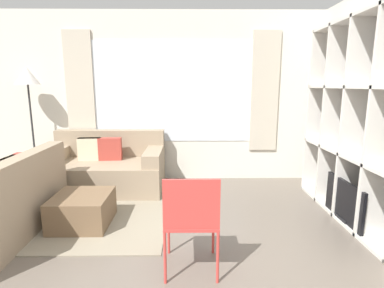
{
  "coord_description": "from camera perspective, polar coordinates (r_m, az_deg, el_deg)",
  "views": [
    {
      "loc": [
        0.25,
        -2.0,
        1.56
      ],
      "look_at": [
        0.29,
        1.59,
        0.85
      ],
      "focal_mm": 28.0,
      "sensor_mm": 36.0,
      "label": 1
    }
  ],
  "objects": [
    {
      "name": "area_rug",
      "position": [
        4.01,
        -22.74,
        -12.55
      ],
      "size": [
        2.43,
        1.73,
        0.01
      ],
      "primitive_type": "cube",
      "color": "gray",
      "rests_on": "ground_plane"
    },
    {
      "name": "shelving_unit",
      "position": [
        3.92,
        29.53,
        3.25
      ],
      "size": [
        0.4,
        2.01,
        2.31
      ],
      "color": "#515660",
      "rests_on": "ground_plane"
    },
    {
      "name": "ottoman",
      "position": [
        3.66,
        -20.12,
        -11.71
      ],
      "size": [
        0.61,
        0.64,
        0.35
      ],
      "color": "brown",
      "rests_on": "ground_plane"
    },
    {
      "name": "folding_chair",
      "position": [
        2.5,
        -0.14,
        -13.47
      ],
      "size": [
        0.44,
        0.46,
        0.86
      ],
      "rotation": [
        0.0,
        0.0,
        3.14
      ],
      "color": "#CC3D38",
      "rests_on": "ground_plane"
    },
    {
      "name": "couch_main",
      "position": [
        4.74,
        -16.15,
        -4.48
      ],
      "size": [
        1.72,
        0.97,
        0.85
      ],
      "color": "gray",
      "rests_on": "ground_plane"
    },
    {
      "name": "floor_lamp",
      "position": [
        5.2,
        -28.83,
        10.23
      ],
      "size": [
        0.37,
        0.37,
        1.83
      ],
      "color": "black",
      "rests_on": "ground_plane"
    },
    {
      "name": "wall_back",
      "position": [
        4.93,
        -3.63,
        8.79
      ],
      "size": [
        5.97,
        0.11,
        2.7
      ],
      "color": "silver",
      "rests_on": "ground_plane"
    },
    {
      "name": "wall_right",
      "position": [
        4.08,
        31.69,
        6.59
      ],
      "size": [
        0.07,
        4.08,
        2.7
      ],
      "primitive_type": "cube",
      "color": "silver",
      "rests_on": "ground_plane"
    }
  ]
}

